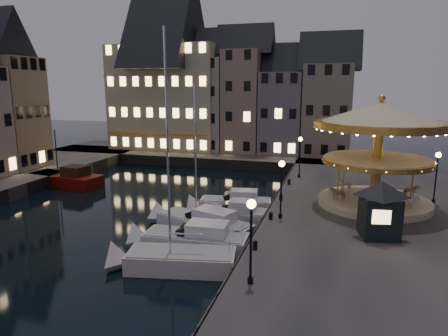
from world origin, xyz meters
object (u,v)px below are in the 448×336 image
(bollard_b, at_px, (271,215))
(carousel, at_px, (379,134))
(bollard_a, at_px, (255,245))
(bollard_d, at_px, (289,182))
(motorboat_c, at_px, (200,223))
(streetlamp_d, at_px, (437,170))
(motorboat_a, at_px, (172,261))
(streetlamp_b, at_px, (281,181))
(red_fishing_boat, at_px, (67,180))
(motorboat_d, at_px, (229,216))
(streetlamp_a, at_px, (251,229))
(motorboat_e, at_px, (231,205))
(motorboat_b, at_px, (190,240))
(bollard_c, at_px, (281,197))
(streetlamp_c, at_px, (300,151))
(ticket_kiosk, at_px, (381,199))

(bollard_b, xyz_separation_m, carousel, (7.26, 5.59, 5.36))
(bollard_a, bearing_deg, bollard_d, 90.00)
(bollard_a, bearing_deg, motorboat_c, 135.67)
(bollard_b, bearing_deg, streetlamp_d, 32.22)
(bollard_a, xyz_separation_m, motorboat_a, (-4.70, -1.21, -1.06))
(streetlamp_b, relative_size, red_fishing_boat, 0.49)
(motorboat_d, bearing_deg, red_fishing_boat, 161.50)
(streetlamp_a, xyz_separation_m, motorboat_c, (-5.72, 9.00, -3.34))
(red_fishing_boat, bearing_deg, carousel, -5.45)
(motorboat_e, xyz_separation_m, carousel, (11.49, 0.81, 6.33))
(bollard_a, height_order, motorboat_b, motorboat_b)
(streetlamp_b, distance_m, bollard_c, 5.14)
(bollard_c, distance_m, bollard_d, 5.50)
(streetlamp_b, xyz_separation_m, bollard_b, (-0.60, -0.50, -2.41))
(bollard_c, bearing_deg, streetlamp_a, -87.63)
(streetlamp_c, height_order, carousel, carousel)
(streetlamp_a, relative_size, motorboat_c, 0.37)
(streetlamp_a, distance_m, bollard_d, 20.15)
(motorboat_e, bearing_deg, streetlamp_d, 9.56)
(motorboat_d, bearing_deg, motorboat_a, -97.55)
(streetlamp_a, distance_m, motorboat_b, 8.55)
(streetlamp_c, distance_m, bollard_a, 19.66)
(motorboat_d, bearing_deg, motorboat_c, -123.35)
(motorboat_d, distance_m, ticket_kiosk, 11.47)
(streetlamp_a, relative_size, motorboat_a, 0.34)
(streetlamp_a, height_order, bollard_b, streetlamp_a)
(red_fishing_boat, relative_size, carousel, 0.86)
(motorboat_b, relative_size, motorboat_c, 0.69)
(red_fishing_boat, bearing_deg, streetlamp_a, -36.88)
(streetlamp_d, bearing_deg, bollard_c, -168.14)
(streetlamp_a, relative_size, bollard_b, 7.32)
(streetlamp_b, bearing_deg, motorboat_c, -170.13)
(streetlamp_c, xyz_separation_m, motorboat_a, (-5.30, -20.71, -3.48))
(streetlamp_a, distance_m, streetlamp_d, 20.41)
(motorboat_d, height_order, red_fishing_boat, red_fishing_boat)
(motorboat_b, bearing_deg, motorboat_a, -89.77)
(streetlamp_c, bearing_deg, bollard_d, -99.73)
(streetlamp_c, height_order, streetlamp_d, same)
(red_fishing_boat, bearing_deg, streetlamp_d, -1.64)
(motorboat_c, height_order, motorboat_d, motorboat_c)
(bollard_b, distance_m, bollard_c, 5.00)
(motorboat_b, relative_size, motorboat_d, 1.24)
(streetlamp_c, relative_size, streetlamp_d, 1.00)
(motorboat_d, bearing_deg, motorboat_b, -101.63)
(motorboat_a, height_order, motorboat_e, motorboat_a)
(streetlamp_d, xyz_separation_m, bollard_b, (-11.90, -7.50, -2.41))
(streetlamp_b, height_order, bollard_b, streetlamp_b)
(bollard_a, bearing_deg, motorboat_a, -165.54)
(streetlamp_d, relative_size, bollard_b, 7.32)
(bollard_c, distance_m, motorboat_a, 12.67)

